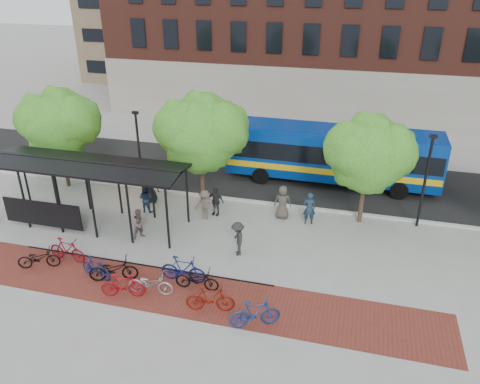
% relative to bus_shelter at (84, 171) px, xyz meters
% --- Properties ---
extents(ground, '(160.00, 160.00, 0.00)m').
position_rel_bus_shelter_xyz_m(ground, '(8.13, 0.48, -3.00)').
color(ground, '#9E9E99').
rests_on(ground, ground).
extents(asphalt_street, '(160.00, 8.00, 0.01)m').
position_rel_bus_shelter_xyz_m(asphalt_street, '(8.13, 8.48, -2.99)').
color(asphalt_street, black).
rests_on(asphalt_street, ground).
extents(curb, '(160.00, 0.25, 0.12)m').
position_rel_bus_shelter_xyz_m(curb, '(8.13, 4.48, -2.94)').
color(curb, '#B7B7B2').
rests_on(curb, ground).
extents(brick_strip, '(24.00, 3.00, 0.01)m').
position_rel_bus_shelter_xyz_m(brick_strip, '(6.13, -4.52, -3.00)').
color(brick_strip, maroon).
rests_on(brick_strip, ground).
extents(bike_rack_rail, '(12.00, 0.05, 0.95)m').
position_rel_bus_shelter_xyz_m(bike_rack_rail, '(4.83, -3.62, -3.00)').
color(bike_rack_rail, black).
rests_on(bike_rack_rail, ground).
extents(bus_shelter, '(10.60, 3.07, 3.60)m').
position_rel_bus_shelter_xyz_m(bus_shelter, '(0.00, 0.00, 0.00)').
color(bus_shelter, black).
rests_on(bus_shelter, ground).
extents(tree_a, '(4.90, 4.00, 6.18)m').
position_rel_bus_shelter_xyz_m(tree_a, '(-3.77, 3.83, 1.24)').
color(tree_a, '#382619').
rests_on(tree_a, ground).
extents(tree_b, '(5.15, 4.20, 6.47)m').
position_rel_bus_shelter_xyz_m(tree_b, '(5.23, 3.83, 1.46)').
color(tree_b, '#382619').
rests_on(tree_b, ground).
extents(tree_c, '(4.66, 3.80, 5.92)m').
position_rel_bus_shelter_xyz_m(tree_c, '(14.22, 3.83, 1.06)').
color(tree_c, '#382619').
rests_on(tree_c, ground).
extents(lamp_post_left, '(0.35, 0.20, 5.12)m').
position_rel_bus_shelter_xyz_m(lamp_post_left, '(1.13, 4.08, -0.25)').
color(lamp_post_left, black).
rests_on(lamp_post_left, ground).
extents(lamp_post_right, '(0.35, 0.20, 5.12)m').
position_rel_bus_shelter_xyz_m(lamp_post_right, '(17.13, 4.08, -0.25)').
color(lamp_post_right, black).
rests_on(lamp_post_right, ground).
extents(bus, '(13.21, 3.22, 3.56)m').
position_rel_bus_shelter_xyz_m(bus, '(12.07, 8.61, -0.95)').
color(bus, '#083495').
rests_on(bus, ground).
extents(bike_0, '(2.01, 1.32, 1.00)m').
position_rel_bus_shelter_xyz_m(bike_0, '(-0.03, -4.42, -2.50)').
color(bike_0, black).
rests_on(bike_0, ground).
extents(bike_1, '(1.99, 0.73, 1.17)m').
position_rel_bus_shelter_xyz_m(bike_1, '(0.92, -3.58, -2.41)').
color(bike_1, maroon).
rests_on(bike_1, ground).
extents(bike_3, '(1.76, 0.91, 1.02)m').
position_rel_bus_shelter_xyz_m(bike_3, '(2.93, -4.45, -2.49)').
color(bike_3, navy).
rests_on(bike_3, ground).
extents(bike_4, '(2.27, 1.44, 1.12)m').
position_rel_bus_shelter_xyz_m(bike_4, '(3.78, -4.42, -2.44)').
color(bike_4, black).
rests_on(bike_4, ground).
extents(bike_5, '(1.96, 0.96, 1.13)m').
position_rel_bus_shelter_xyz_m(bike_5, '(4.72, -5.34, -2.43)').
color(bike_5, maroon).
rests_on(bike_5, ground).
extents(bike_6, '(2.02, 0.90, 1.03)m').
position_rel_bus_shelter_xyz_m(bike_6, '(5.74, -4.87, -2.49)').
color(bike_6, '#9D9DA0').
rests_on(bike_6, ground).
extents(bike_7, '(2.08, 0.61, 1.24)m').
position_rel_bus_shelter_xyz_m(bike_7, '(6.78, -3.70, -2.38)').
color(bike_7, navy).
rests_on(bike_7, ground).
extents(bike_8, '(1.96, 0.76, 1.02)m').
position_rel_bus_shelter_xyz_m(bike_8, '(7.55, -4.09, -2.49)').
color(bike_8, black).
rests_on(bike_8, ground).
extents(bike_9, '(2.06, 0.93, 1.20)m').
position_rel_bus_shelter_xyz_m(bike_9, '(8.53, -5.27, -2.40)').
color(bike_9, maroon).
rests_on(bike_9, ground).
extents(bike_11, '(2.07, 1.36, 1.21)m').
position_rel_bus_shelter_xyz_m(bike_11, '(10.46, -5.69, -2.39)').
color(bike_11, navy).
rests_on(bike_11, ground).
extents(pedestrian_0, '(1.11, 0.99, 1.91)m').
position_rel_bus_shelter_xyz_m(pedestrian_0, '(2.16, 3.06, -2.04)').
color(pedestrian_0, black).
rests_on(pedestrian_0, ground).
extents(pedestrian_2, '(0.81, 0.63, 1.66)m').
position_rel_bus_shelter_xyz_m(pedestrian_2, '(2.40, 1.87, -2.17)').
color(pedestrian_2, '#1C2E42').
rests_on(pedestrian_2, ground).
extents(pedestrian_3, '(1.19, 0.79, 1.72)m').
position_rel_bus_shelter_xyz_m(pedestrian_3, '(5.89, 1.93, -2.14)').
color(pedestrian_3, brown).
rests_on(pedestrian_3, ground).
extents(pedestrian_4, '(1.05, 0.57, 1.69)m').
position_rel_bus_shelter_xyz_m(pedestrian_4, '(6.31, 2.52, -2.15)').
color(pedestrian_4, '#282828').
rests_on(pedestrian_4, ground).
extents(pedestrian_6, '(1.02, 0.73, 1.93)m').
position_rel_bus_shelter_xyz_m(pedestrian_6, '(9.97, 3.09, -2.04)').
color(pedestrian_6, '#433D36').
rests_on(pedestrian_6, ground).
extents(pedestrian_7, '(0.77, 0.60, 1.85)m').
position_rel_bus_shelter_xyz_m(pedestrian_7, '(11.46, 2.84, -2.08)').
color(pedestrian_7, '#1B2E40').
rests_on(pedestrian_7, ground).
extents(pedestrian_8, '(0.97, 1.00, 1.62)m').
position_rel_bus_shelter_xyz_m(pedestrian_8, '(3.34, -0.81, -2.19)').
color(pedestrian_8, brown).
rests_on(pedestrian_8, ground).
extents(pedestrian_9, '(1.04, 1.29, 1.74)m').
position_rel_bus_shelter_xyz_m(pedestrian_9, '(8.54, -1.02, -2.13)').
color(pedestrian_9, '#262626').
rests_on(pedestrian_9, ground).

